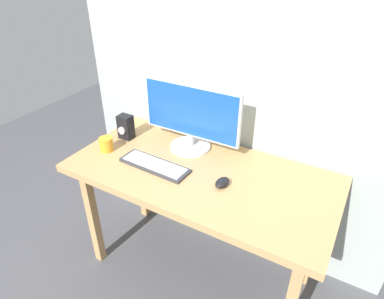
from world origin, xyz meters
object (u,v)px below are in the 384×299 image
mouse (222,183)px  audio_controller (126,127)px  keyboard_primary (155,165)px  coffee_mug (106,144)px  monitor (191,117)px  desk (200,183)px

mouse → audio_controller: audio_controller is taller
keyboard_primary → coffee_mug: size_ratio=4.92×
monitor → mouse: 0.45m
mouse → coffee_mug: size_ratio=1.12×
mouse → keyboard_primary: bearing=-168.2°
desk → keyboard_primary: size_ratio=3.54×
desk → coffee_mug: (-0.58, -0.09, 0.12)m
mouse → coffee_mug: (-0.73, -0.03, 0.02)m
mouse → audio_controller: 0.74m
desk → mouse: (0.16, -0.05, 0.10)m
keyboard_primary → audio_controller: (-0.34, 0.17, 0.07)m
desk → monitor: (-0.17, 0.19, 0.28)m
monitor → audio_controller: (-0.40, -0.10, -0.13)m
monitor → coffee_mug: bearing=-145.6°
monitor → keyboard_primary: size_ratio=1.49×
mouse → audio_controller: (-0.73, 0.14, 0.06)m
mouse → desk: bearing=167.7°
audio_controller → coffee_mug: size_ratio=1.84×
keyboard_primary → coffee_mug: 0.34m
monitor → keyboard_primary: monitor is taller
monitor → keyboard_primary: bearing=-103.5°
audio_controller → coffee_mug: 0.18m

